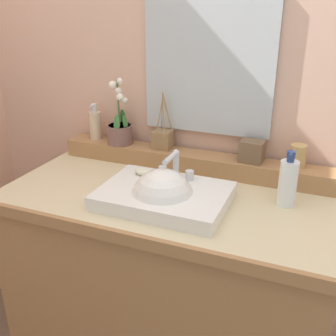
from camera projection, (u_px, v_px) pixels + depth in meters
wall_back at (206, 66)px, 1.74m from camera, size 2.96×0.20×2.53m
vanity_cabinet at (169, 283)px, 1.69m from camera, size 1.25×0.65×0.86m
back_ledge at (191, 161)px, 1.73m from camera, size 1.18×0.12×0.08m
sink_basin at (163, 198)px, 1.44m from camera, size 0.45×0.33×0.26m
soap_bar at (143, 172)px, 1.55m from camera, size 0.07×0.04×0.02m
potted_plant at (120, 129)px, 1.81m from camera, size 0.11×0.12×0.30m
soap_dispenser at (95, 124)px, 1.87m from camera, size 0.06×0.06×0.17m
tumbler_cup at (298, 156)px, 1.56m from camera, size 0.06×0.06×0.09m
reed_diffuser at (163, 139)px, 1.76m from camera, size 0.08×0.10×0.25m
trinket_box at (252, 151)px, 1.61m from camera, size 0.10×0.08×0.09m
lotion_bottle at (288, 182)px, 1.41m from camera, size 0.06×0.07×0.20m
mirror at (208, 65)px, 1.62m from camera, size 0.54×0.02×0.56m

